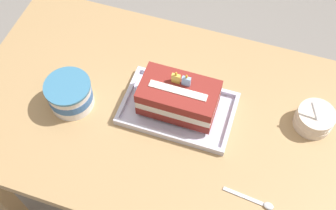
# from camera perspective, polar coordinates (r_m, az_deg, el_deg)

# --- Properties ---
(ground_plane) EXTENTS (8.00, 8.00, 0.00)m
(ground_plane) POSITION_cam_1_polar(r_m,az_deg,el_deg) (1.91, -0.94, -12.29)
(ground_plane) COLOR gray
(dining_table) EXTENTS (1.18, 0.72, 0.74)m
(dining_table) POSITION_cam_1_polar(r_m,az_deg,el_deg) (1.34, -1.31, -3.13)
(dining_table) COLOR tan
(dining_table) RESTS_ON ground_plane
(foil_tray) EXTENTS (0.33, 0.21, 0.02)m
(foil_tray) POSITION_cam_1_polar(r_m,az_deg,el_deg) (1.24, 1.42, -0.61)
(foil_tray) COLOR silver
(foil_tray) RESTS_ON dining_table
(birthday_cake) EXTENTS (0.22, 0.13, 0.14)m
(birthday_cake) POSITION_cam_1_polar(r_m,az_deg,el_deg) (1.18, 1.49, 1.06)
(birthday_cake) COLOR maroon
(birthday_cake) RESTS_ON foil_tray
(bowl_stack) EXTENTS (0.11, 0.11, 0.11)m
(bowl_stack) POSITION_cam_1_polar(r_m,az_deg,el_deg) (1.27, 19.70, -1.82)
(bowl_stack) COLOR silver
(bowl_stack) RESTS_ON dining_table
(ice_cream_tub) EXTENTS (0.14, 0.14, 0.09)m
(ice_cream_tub) POSITION_cam_1_polar(r_m,az_deg,el_deg) (1.25, -13.49, 1.46)
(ice_cream_tub) COLOR white
(ice_cream_tub) RESTS_ON dining_table
(serving_spoon_near_tray) EXTENTS (0.14, 0.03, 0.01)m
(serving_spoon_near_tray) POSITION_cam_1_polar(r_m,az_deg,el_deg) (1.14, 12.50, -13.06)
(serving_spoon_near_tray) COLOR silver
(serving_spoon_near_tray) RESTS_ON dining_table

